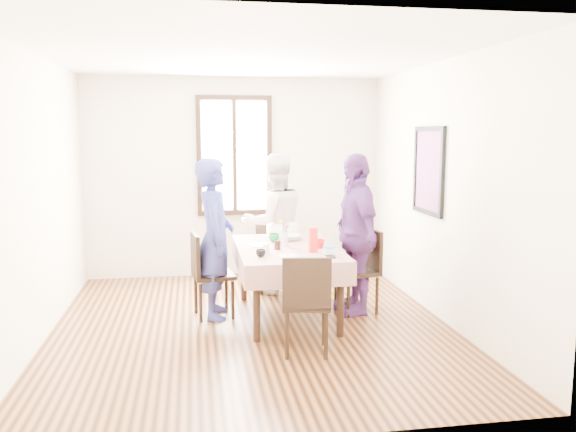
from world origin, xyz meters
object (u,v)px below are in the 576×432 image
(chair_far, at_px, (274,255))
(dining_table, at_px, (287,282))
(chair_left, at_px, (214,275))
(person_left, at_px, (215,238))
(person_far, at_px, (274,223))
(chair_near, at_px, (306,303))
(person_right, at_px, (355,234))
(chair_right, at_px, (356,271))

(chair_far, bearing_deg, dining_table, 92.08)
(chair_left, height_order, person_left, person_left)
(chair_far, distance_m, person_far, 0.40)
(chair_far, height_order, chair_near, same)
(dining_table, relative_size, person_right, 0.87)
(person_left, relative_size, person_far, 0.99)
(person_left, bearing_deg, chair_right, -90.11)
(chair_left, distance_m, person_far, 1.24)
(person_left, xyz_separation_m, person_right, (1.51, -0.09, 0.02))
(chair_right, height_order, chair_far, same)
(chair_far, bearing_deg, person_far, 92.08)
(person_left, xyz_separation_m, person_far, (0.76, 0.88, 0.01))
(dining_table, bearing_deg, person_left, 169.38)
(dining_table, bearing_deg, chair_left, 169.66)
(chair_left, xyz_separation_m, chair_far, (0.78, 0.90, 0.00))
(person_far, bearing_deg, chair_far, -103.71)
(person_far, xyz_separation_m, person_right, (0.76, -0.97, 0.02))
(chair_right, xyz_separation_m, chair_far, (-0.78, 0.99, 0.00))
(dining_table, relative_size, chair_left, 1.66)
(dining_table, xyz_separation_m, chair_near, (0.00, -1.04, 0.08))
(chair_near, bearing_deg, person_right, 64.59)
(chair_right, bearing_deg, chair_far, 28.72)
(chair_left, distance_m, chair_right, 1.56)
(dining_table, height_order, chair_left, chair_left)
(person_far, bearing_deg, chair_right, 114.88)
(chair_near, relative_size, person_right, 0.52)
(chair_near, xyz_separation_m, person_left, (-0.76, 1.18, 0.39))
(chair_right, relative_size, chair_near, 1.00)
(chair_near, xyz_separation_m, person_right, (0.76, 1.09, 0.42))
(chair_right, bearing_deg, chair_left, 77.19)
(person_left, height_order, person_right, person_right)
(dining_table, distance_m, person_right, 0.91)
(chair_far, bearing_deg, person_left, 51.98)
(dining_table, distance_m, person_far, 1.13)
(chair_right, height_order, person_right, person_right)
(chair_near, height_order, person_left, person_left)
(chair_left, bearing_deg, chair_near, 25.03)
(dining_table, xyz_separation_m, chair_far, (0.00, 1.04, 0.08))
(person_far, relative_size, person_right, 0.98)
(chair_near, bearing_deg, chair_left, 132.73)
(chair_left, relative_size, person_left, 0.54)
(dining_table, height_order, person_far, person_far)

